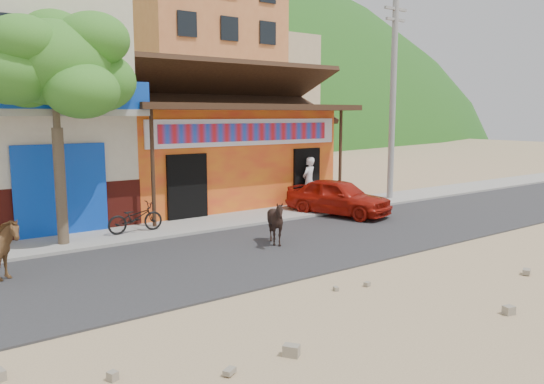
{
  "coord_description": "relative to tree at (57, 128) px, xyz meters",
  "views": [
    {
      "loc": [
        -8.17,
        -8.29,
        3.45
      ],
      "look_at": [
        0.09,
        3.0,
        1.4
      ],
      "focal_mm": 35.0,
      "sensor_mm": 36.0,
      "label": 1
    }
  ],
  "objects": [
    {
      "name": "scooter",
      "position": [
        2.03,
        0.16,
        -2.58
      ],
      "size": [
        1.62,
        0.58,
        0.85
      ],
      "primitive_type": "imported",
      "rotation": [
        0.0,
        0.0,
        1.58
      ],
      "color": "black",
      "rests_on": "sidewalk"
    },
    {
      "name": "apartment_front",
      "position": [
        13.6,
        18.2,
        2.88
      ],
      "size": [
        9.0,
        9.0,
        12.0
      ],
      "primitive_type": "cube",
      "color": "#CC723F",
      "rests_on": "ground"
    },
    {
      "name": "cow_dark",
      "position": [
        4.59,
        -3.13,
        -2.48
      ],
      "size": [
        1.38,
        1.31,
        1.2
      ],
      "primitive_type": "imported",
      "rotation": [
        0.0,
        0.0,
        -1.19
      ],
      "color": "black",
      "rests_on": "road"
    },
    {
      "name": "dance_club",
      "position": [
        6.6,
        4.2,
        -1.32
      ],
      "size": [
        8.0,
        6.0,
        3.6
      ],
      "primitive_type": "cube",
      "color": "orange",
      "rests_on": "ground"
    },
    {
      "name": "sidewalk",
      "position": [
        4.6,
        0.2,
        -3.06
      ],
      "size": [
        60.0,
        2.0,
        0.12
      ],
      "primitive_type": "cube",
      "color": "gray",
      "rests_on": "ground"
    },
    {
      "name": "road",
      "position": [
        4.6,
        -3.3,
        -3.1
      ],
      "size": [
        60.0,
        5.0,
        0.04
      ],
      "primitive_type": "cube",
      "color": "#28282B",
      "rests_on": "ground"
    },
    {
      "name": "apartment_rear",
      "position": [
        22.6,
        24.2,
        1.88
      ],
      "size": [
        8.0,
        8.0,
        10.0
      ],
      "primitive_type": "cube",
      "color": "tan",
      "rests_on": "ground"
    },
    {
      "name": "red_car",
      "position": [
        8.81,
        -1.0,
        -2.46
      ],
      "size": [
        2.46,
        3.93,
        1.25
      ],
      "primitive_type": "imported",
      "rotation": [
        0.0,
        0.0,
        0.29
      ],
      "color": "#A0160B",
      "rests_on": "road"
    },
    {
      "name": "tree",
      "position": [
        0.0,
        0.0,
        0.0
      ],
      "size": [
        3.0,
        3.0,
        6.0
      ],
      "primitive_type": null,
      "color": "#2D721E",
      "rests_on": "sidewalk"
    },
    {
      "name": "ground",
      "position": [
        4.6,
        -5.8,
        -3.12
      ],
      "size": [
        120.0,
        120.0,
        0.0
      ],
      "primitive_type": "plane",
      "color": "#9E825B",
      "rests_on": "ground"
    },
    {
      "name": "pedestrian",
      "position": [
        9.1,
        0.9,
        -2.12
      ],
      "size": [
        0.75,
        0.61,
        1.77
      ],
      "primitive_type": "imported",
      "rotation": [
        0.0,
        0.0,
        3.47
      ],
      "color": "silver",
      "rests_on": "sidewalk"
    },
    {
      "name": "utility_pole",
      "position": [
        12.8,
        0.2,
        1.0
      ],
      "size": [
        0.24,
        0.24,
        8.0
      ],
      "primitive_type": "cylinder",
      "color": "gray",
      "rests_on": "sidewalk"
    }
  ]
}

